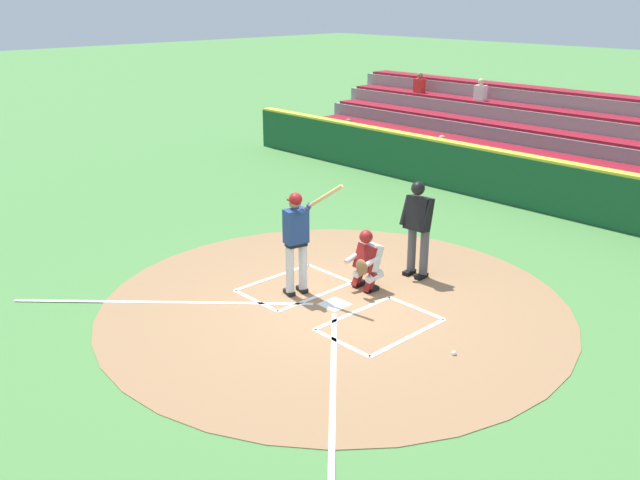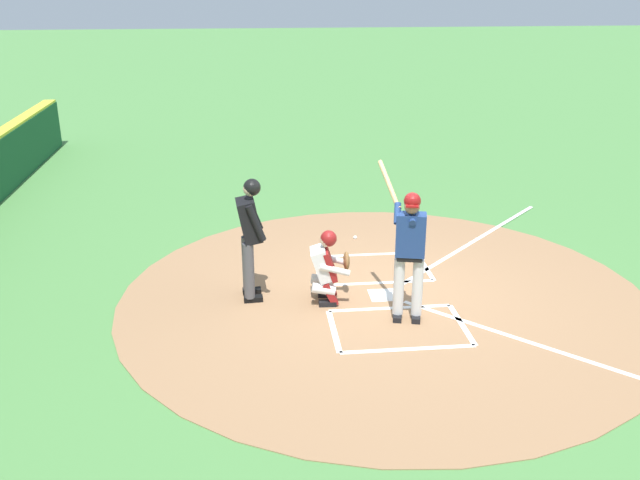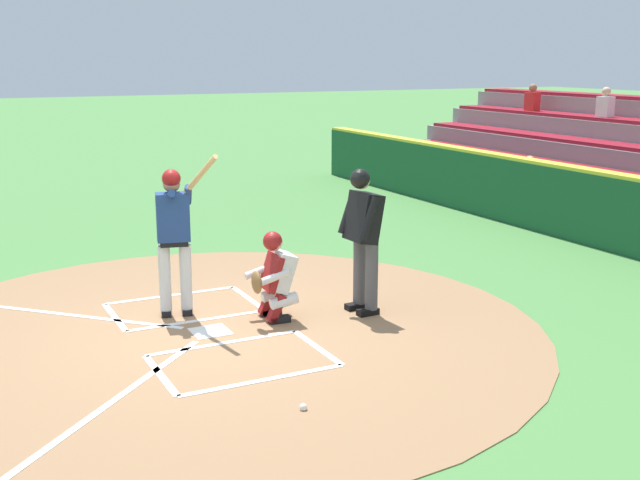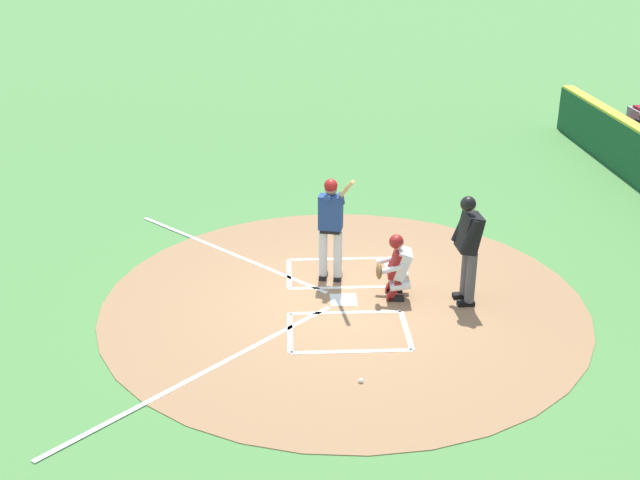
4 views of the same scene
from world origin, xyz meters
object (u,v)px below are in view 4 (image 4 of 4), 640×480
object	(u,v)px
catcher	(396,265)
baseball	(361,381)
batter	(331,222)
plate_umpire	(468,243)

from	to	relation	value
catcher	baseball	world-z (taller)	catcher
batter	catcher	size ratio (longest dim) A/B	1.88
baseball	plate_umpire	bearing A→B (deg)	-39.94
batter	plate_umpire	size ratio (longest dim) A/B	1.14
batter	catcher	distance (m)	1.35
plate_umpire	batter	bearing A→B (deg)	66.95
batter	baseball	bearing A→B (deg)	-175.99
plate_umpire	baseball	xyz separation A→B (m)	(-2.31, 1.93, -1.04)
batter	plate_umpire	world-z (taller)	batter
batter	plate_umpire	bearing A→B (deg)	-113.05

